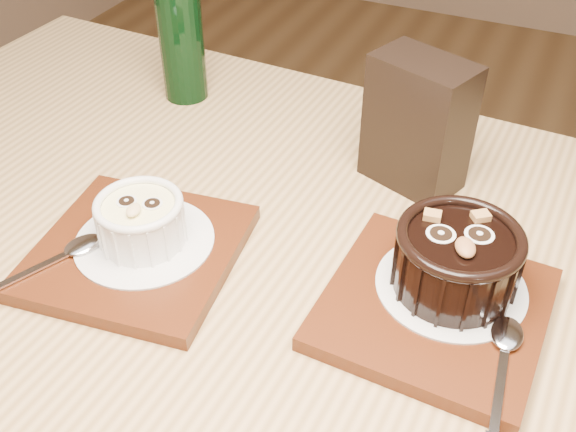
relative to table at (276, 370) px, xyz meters
name	(u,v)px	position (x,y,z in m)	size (l,w,h in m)	color
table	(276,370)	(0.00, 0.00, 0.00)	(1.24, 0.86, 0.75)	#9C7644
tray_left	(137,252)	(-0.14, 0.00, 0.10)	(0.18, 0.18, 0.01)	#54230E
doily_left	(145,241)	(-0.14, 0.01, 0.11)	(0.13, 0.13, 0.00)	white
ramekin_white	(141,219)	(-0.14, 0.01, 0.13)	(0.08, 0.08, 0.05)	white
spoon_left	(48,262)	(-0.20, -0.05, 0.11)	(0.03, 0.13, 0.01)	silver
tray_right	(434,308)	(0.13, 0.05, 0.10)	(0.18, 0.18, 0.01)	#54230E
doily_right	(451,286)	(0.14, 0.07, 0.11)	(0.13, 0.13, 0.00)	white
ramekin_dark	(457,257)	(0.14, 0.07, 0.14)	(0.11, 0.11, 0.06)	black
spoon_right	(503,367)	(0.19, 0.00, 0.11)	(0.03, 0.13, 0.01)	silver
condiment_stand	(418,124)	(0.05, 0.23, 0.16)	(0.10, 0.06, 0.14)	black
green_bottle	(181,37)	(-0.26, 0.29, 0.17)	(0.05, 0.05, 0.21)	black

